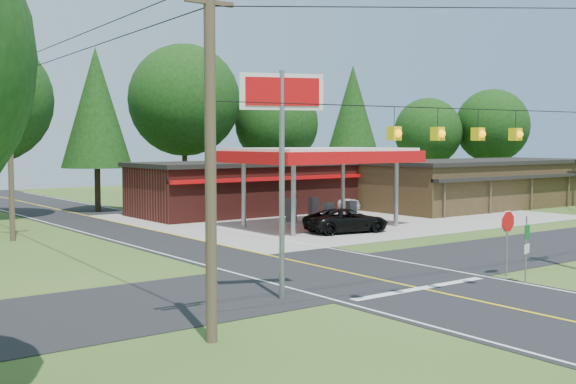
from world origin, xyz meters
TOP-DOWN VIEW (x-y plane):
  - ground at (0.00, 0.00)m, footprint 120.00×120.00m
  - main_highway at (0.00, 0.00)m, footprint 8.00×120.00m
  - cross_road at (0.00, 0.00)m, footprint 70.00×7.00m
  - lane_center_yellow at (0.00, 0.00)m, footprint 0.15×110.00m
  - gas_canopy at (9.00, 13.00)m, footprint 10.60×7.40m
  - convenience_store at (10.00, 22.98)m, footprint 16.40×7.55m
  - strip_building at (28.00, 15.98)m, footprint 20.40×8.75m
  - utility_pole_near_left at (-9.50, -5.00)m, footprint 1.80×0.30m
  - utility_pole_far_left at (-8.00, 18.00)m, footprint 1.80×0.30m
  - overhead_beacons at (-1.00, -6.00)m, footprint 17.04×2.04m
  - treeline_backdrop at (0.82, 24.01)m, footprint 70.27×51.59m
  - suv_car at (8.50, 10.00)m, footprint 5.80×5.80m
  - sedan_car at (17.00, 21.00)m, footprint 4.99×4.99m
  - big_stop_sign at (-5.00, -2.01)m, footprint 2.63×1.16m
  - octagonal_stop_sign at (4.50, -3.92)m, footprint 0.90×0.11m
  - route_sign_post at (3.80, -5.28)m, footprint 0.50×0.18m

SIDE VIEW (x-z plane):
  - ground at x=0.00m, z-range 0.00..0.00m
  - main_highway at x=0.00m, z-range 0.00..0.02m
  - cross_road at x=0.00m, z-range 0.00..0.03m
  - lane_center_yellow at x=0.00m, z-range 0.02..0.03m
  - suv_car at x=8.50m, z-range 0.00..1.38m
  - sedan_car at x=17.00m, z-range 0.00..1.58m
  - route_sign_post at x=3.80m, z-range 0.25..2.77m
  - strip_building at x=28.00m, z-range 0.01..3.81m
  - convenience_store at x=10.00m, z-range 0.02..3.82m
  - octagonal_stop_sign at x=4.50m, z-range 0.65..3.25m
  - gas_canopy at x=9.00m, z-range 1.83..6.70m
  - utility_pole_near_left at x=-9.50m, z-range 0.20..10.20m
  - utility_pole_far_left at x=-8.00m, z-range 0.20..10.20m
  - big_stop_sign at x=-5.00m, z-range 1.93..9.51m
  - overhead_beacons at x=-1.00m, z-range 5.70..6.73m
  - treeline_backdrop at x=0.82m, z-range 0.84..14.14m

